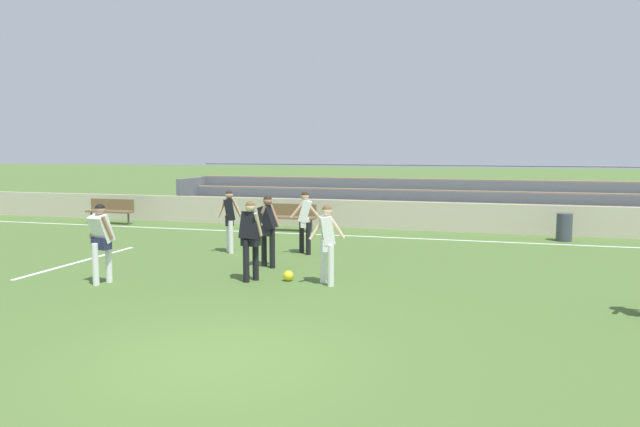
{
  "coord_description": "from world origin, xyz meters",
  "views": [
    {
      "loc": [
        3.48,
        -6.99,
        2.77
      ],
      "look_at": [
        -0.55,
        6.91,
        1.19
      ],
      "focal_mm": 34.0,
      "sensor_mm": 36.0,
      "label": 1
    }
  ],
  "objects": [
    {
      "name": "ground_plane",
      "position": [
        0.0,
        0.0,
        0.0
      ],
      "size": [
        160.0,
        160.0,
        0.0
      ],
      "primitive_type": "plane",
      "color": "#4C6B30"
    },
    {
      "name": "field_line_sideline",
      "position": [
        0.0,
        11.42,
        0.0
      ],
      "size": [
        44.0,
        0.12,
        0.01
      ],
      "primitive_type": "cube",
      "color": "white",
      "rests_on": "ground"
    },
    {
      "name": "field_line_penalty_mark",
      "position": [
        -6.2,
        5.37,
        0.0
      ],
      "size": [
        0.12,
        4.4,
        0.01
      ],
      "primitive_type": "cube",
      "color": "white",
      "rests_on": "ground"
    },
    {
      "name": "sideline_wall",
      "position": [
        0.0,
        13.27,
        0.48
      ],
      "size": [
        48.0,
        0.16,
        0.96
      ],
      "primitive_type": "cube",
      "color": "beige",
      "rests_on": "ground"
    },
    {
      "name": "bleacher_stand",
      "position": [
        1.72,
        15.44,
        0.88
      ],
      "size": [
        20.52,
        2.65,
        2.12
      ],
      "color": "#897051",
      "rests_on": "ground"
    },
    {
      "name": "bench_far_right",
      "position": [
        -9.98,
        12.0,
        0.55
      ],
      "size": [
        1.8,
        0.4,
        0.9
      ],
      "color": "brown",
      "rests_on": "ground"
    },
    {
      "name": "bench_centre_sideline",
      "position": [
        -3.08,
        12.0,
        0.55
      ],
      "size": [
        1.8,
        0.4,
        0.9
      ],
      "color": "brown",
      "rests_on": "ground"
    },
    {
      "name": "trash_bin",
      "position": [
        5.5,
        12.15,
        0.41
      ],
      "size": [
        0.45,
        0.45,
        0.83
      ],
      "primitive_type": "cylinder",
      "color": "#3D424C",
      "rests_on": "ground"
    },
    {
      "name": "player_dark_wide_right",
      "position": [
        -1.34,
        4.5,
        1.0
      ],
      "size": [
        0.5,
        0.4,
        1.67
      ],
      "color": "black",
      "rests_on": "ground"
    },
    {
      "name": "player_white_wide_left",
      "position": [
        0.26,
        4.65,
        0.96
      ],
      "size": [
        0.69,
        0.47,
        1.62
      ],
      "color": "white",
      "rests_on": "ground"
    },
    {
      "name": "player_white_pressing_high",
      "position": [
        -4.16,
        3.43,
        0.97
      ],
      "size": [
        0.53,
        0.47,
        1.64
      ],
      "color": "white",
      "rests_on": "ground"
    },
    {
      "name": "player_dark_on_ball",
      "position": [
        -3.23,
        7.58,
        0.98
      ],
      "size": [
        0.62,
        0.47,
        1.66
      ],
      "color": "white",
      "rests_on": "ground"
    },
    {
      "name": "player_dark_trailing_run",
      "position": [
        -1.54,
        6.0,
        1.0
      ],
      "size": [
        0.46,
        0.44,
        1.67
      ],
      "color": "black",
      "rests_on": "ground"
    },
    {
      "name": "player_white_dropping_back",
      "position": [
        -1.26,
        7.95,
        0.97
      ],
      "size": [
        0.7,
        0.47,
        1.63
      ],
      "color": "black",
      "rests_on": "ground"
    },
    {
      "name": "soccer_ball",
      "position": [
        -0.6,
        4.74,
        0.11
      ],
      "size": [
        0.22,
        0.22,
        0.22
      ],
      "primitive_type": "sphere",
      "color": "yellow",
      "rests_on": "ground"
    }
  ]
}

